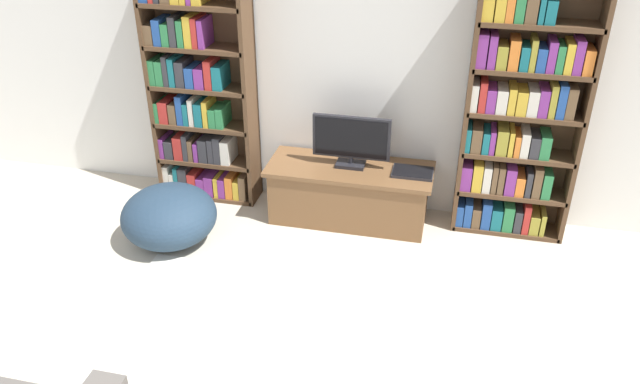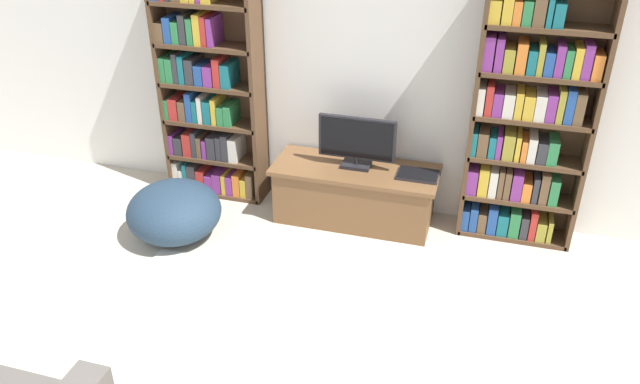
% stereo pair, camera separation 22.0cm
% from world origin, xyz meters
% --- Properties ---
extents(wall_back, '(8.80, 0.06, 2.60)m').
position_xyz_m(wall_back, '(0.00, 4.23, 1.30)').
color(wall_back, silver).
rests_on(wall_back, ground_plane).
extents(bookshelf_left, '(0.90, 0.30, 2.06)m').
position_xyz_m(bookshelf_left, '(-1.27, 4.05, 0.98)').
color(bookshelf_left, '#513823').
rests_on(bookshelf_left, ground_plane).
extents(bookshelf_right, '(0.90, 0.30, 2.06)m').
position_xyz_m(bookshelf_right, '(1.39, 4.05, 1.00)').
color(bookshelf_right, '#513823').
rests_on(bookshelf_right, ground_plane).
extents(tv_stand, '(1.39, 0.55, 0.50)m').
position_xyz_m(tv_stand, '(0.10, 3.89, 0.25)').
color(tv_stand, brown).
rests_on(tv_stand, ground_plane).
extents(television, '(0.64, 0.16, 0.44)m').
position_xyz_m(television, '(0.10, 3.92, 0.73)').
color(television, black).
rests_on(television, tv_stand).
extents(laptop, '(0.33, 0.23, 0.03)m').
position_xyz_m(laptop, '(0.62, 3.89, 0.51)').
color(laptop, '#28282D').
rests_on(laptop, tv_stand).
extents(area_rug, '(2.16, 1.48, 0.02)m').
position_xyz_m(area_rug, '(-0.20, 2.25, 0.01)').
color(area_rug, beige).
rests_on(area_rug, ground_plane).
extents(beanbag_ottoman, '(0.76, 0.76, 0.47)m').
position_xyz_m(beanbag_ottoman, '(-1.25, 3.22, 0.24)').
color(beanbag_ottoman, '#23384C').
rests_on(beanbag_ottoman, ground_plane).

